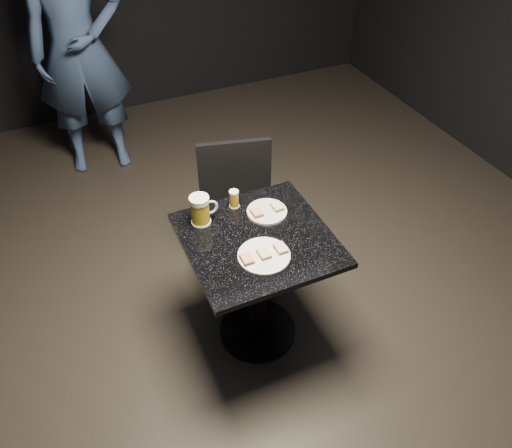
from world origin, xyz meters
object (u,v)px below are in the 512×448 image
(plate_large, at_px, (264,256))
(beer_mug, at_px, (201,210))
(table, at_px, (258,272))
(plate_small, at_px, (267,212))
(chair, at_px, (239,208))
(beer_tumbler, at_px, (234,199))
(patron, at_px, (78,50))

(plate_large, xyz_separation_m, beer_mug, (-0.18, 0.35, 0.07))
(beer_mug, bearing_deg, table, -46.03)
(plate_small, bearing_deg, chair, 91.37)
(plate_large, relative_size, chair, 0.28)
(chair, bearing_deg, beer_tumbler, -115.80)
(table, bearing_deg, plate_large, -101.98)
(plate_small, relative_size, chair, 0.23)
(table, height_order, beer_mug, beer_mug)
(beer_mug, xyz_separation_m, chair, (0.32, 0.31, -0.33))
(table, relative_size, chair, 0.85)
(table, bearing_deg, chair, 78.10)
(beer_mug, bearing_deg, chair, 43.60)
(plate_small, relative_size, beer_mug, 1.31)
(table, relative_size, beer_mug, 4.75)
(plate_large, relative_size, beer_tumbler, 2.52)
(plate_large, bearing_deg, patron, 100.87)
(table, distance_m, beer_tumbler, 0.40)
(plate_small, relative_size, beer_tumbler, 2.11)
(plate_large, xyz_separation_m, table, (0.03, 0.13, -0.25))
(patron, xyz_separation_m, chair, (0.57, -1.61, -0.46))
(plate_large, relative_size, table, 0.33)
(beer_mug, relative_size, beer_tumbler, 1.61)
(plate_small, bearing_deg, table, -128.56)
(plate_small, distance_m, patron, 2.08)
(patron, relative_size, table, 2.57)
(beer_tumbler, relative_size, chair, 0.11)
(patron, bearing_deg, plate_large, -72.78)
(beer_mug, distance_m, beer_tumbler, 0.21)
(patron, bearing_deg, beer_mug, -76.09)
(patron, height_order, beer_tumbler, patron)
(plate_large, height_order, beer_mug, beer_mug)
(plate_large, relative_size, beer_mug, 1.56)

